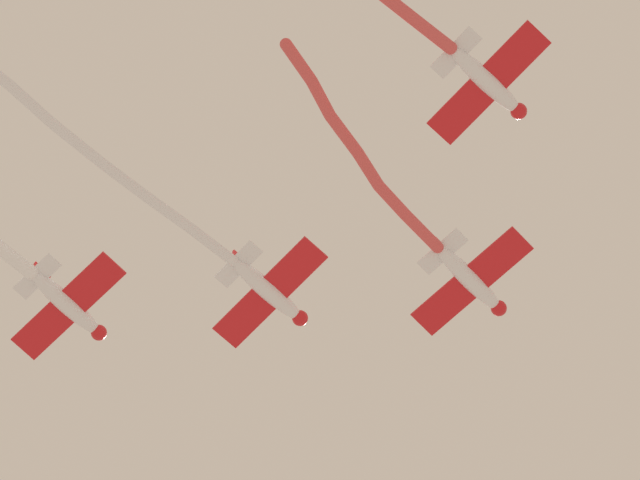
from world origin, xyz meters
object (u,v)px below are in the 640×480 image
(airplane_lead, at_px, (471,280))
(airplane_right_wing, at_px, (487,82))
(airplane_left_wing, at_px, (269,291))
(airplane_slot, at_px, (68,305))

(airplane_lead, relative_size, airplane_right_wing, 1.00)
(airplane_left_wing, relative_size, airplane_right_wing, 1.00)
(airplane_lead, distance_m, airplane_slot, 23.68)
(airplane_left_wing, xyz_separation_m, airplane_slot, (4.95, -10.76, -0.30))
(airplane_left_wing, bearing_deg, airplane_right_wing, -88.88)
(airplane_left_wing, height_order, airplane_right_wing, airplane_right_wing)
(airplane_lead, xyz_separation_m, airplane_right_wing, (10.18, 6.06, 0.30))
(airplane_left_wing, height_order, airplane_slot, airplane_left_wing)
(airplane_slot, bearing_deg, airplane_lead, -49.51)
(airplane_left_wing, relative_size, airplane_slot, 1.00)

